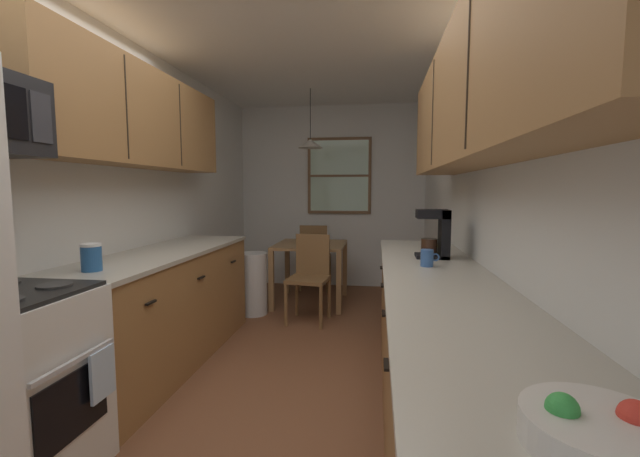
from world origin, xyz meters
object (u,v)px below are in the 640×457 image
coffee_maker (437,233)px  fruit_bowl (600,430)px  stove_range (9,390)px  trash_bin (253,284)px  dining_chair_near (310,273)px  storage_canister (91,257)px  mug_spare (427,246)px  mug_by_coffeemaker (427,258)px  dining_table (311,253)px  dining_chair_far (315,254)px

coffee_maker → fruit_bowl: coffee_maker is taller
stove_range → trash_bin: size_ratio=1.61×
dining_chair_near → fruit_bowl: bearing=-71.9°
stove_range → dining_chair_near: bearing=69.7°
trash_bin → storage_canister: size_ratio=4.24×
fruit_bowl → coffee_maker: bearing=89.8°
dining_chair_near → mug_spare: 1.54m
mug_by_coffeemaker → mug_spare: (0.07, 0.56, -0.00)m
storage_canister → coffee_maker: (2.06, 0.75, 0.09)m
stove_range → dining_chair_near: (0.95, 2.58, 0.03)m
fruit_bowl → stove_range: bearing=159.5°
dining_table → mug_spare: bearing=-54.8°
dining_chair_near → fruit_bowl: fruit_bowl is taller
dining_chair_near → trash_bin: (-0.66, 0.11, -0.16)m
dining_table → mug_by_coffeemaker: bearing=-63.7°
coffee_maker → mug_spare: size_ratio=2.75×
trash_bin → dining_table: bearing=43.8°
storage_canister → mug_spare: size_ratio=1.32×
dining_chair_near → coffee_maker: size_ratio=2.68×
stove_range → mug_by_coffeemaker: stove_range is taller
dining_chair_far → coffee_maker: coffee_maker is taller
dining_chair_far → mug_spare: mug_spare is taller
dining_chair_far → fruit_bowl: size_ratio=3.32×
dining_chair_near → dining_chair_far: bearing=96.7°
dining_chair_far → fruit_bowl: 4.82m
trash_bin → coffee_maker: size_ratio=2.03×
dining_table → dining_chair_far: size_ratio=0.97×
trash_bin → coffee_maker: (1.76, -1.36, 0.73)m
storage_canister → dining_chair_near: bearing=64.4°
dining_chair_far → mug_spare: bearing=-62.1°
dining_table → coffee_maker: (1.20, -1.89, 0.46)m
mug_by_coffeemaker → fruit_bowl: size_ratio=0.43×
coffee_maker → dining_chair_far: bearing=116.3°
coffee_maker → fruit_bowl: bearing=-90.2°
dining_chair_far → trash_bin: (-0.50, -1.18, -0.16)m
dining_chair_near → dining_chair_far: (-0.15, 1.29, 0.00)m
stove_range → fruit_bowl: 2.23m
trash_bin → mug_by_coffeemaker: (1.66, -1.69, 0.61)m
dining_table → dining_chair_near: bearing=-81.2°
dining_chair_far → coffee_maker: size_ratio=2.68×
stove_range → mug_spare: 2.60m
dining_chair_far → storage_canister: bearing=-103.8°
dining_chair_far → dining_chair_near: bearing=-83.3°
stove_range → dining_table: bearing=75.2°
mug_spare → fruit_bowl: 2.33m
trash_bin → mug_spare: mug_spare is taller
stove_range → dining_chair_far: bearing=78.3°
mug_spare → trash_bin: bearing=146.9°
dining_chair_far → mug_spare: (1.22, -2.30, 0.45)m
trash_bin → storage_canister: (-0.30, -2.11, 0.64)m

